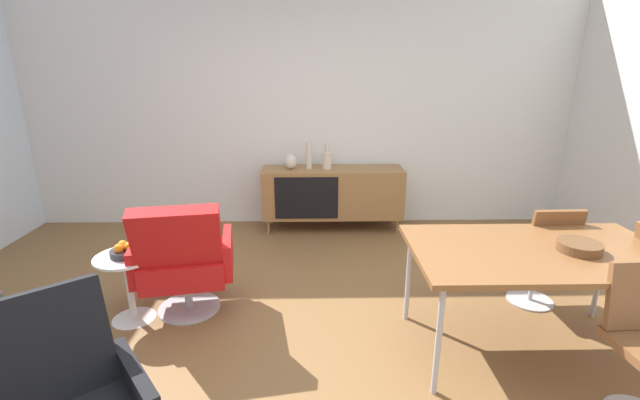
% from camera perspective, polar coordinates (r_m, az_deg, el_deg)
% --- Properties ---
extents(ground_plane, '(8.32, 8.32, 0.00)m').
position_cam_1_polar(ground_plane, '(3.07, -3.42, -19.49)').
color(ground_plane, brown).
extents(wall_back, '(6.80, 0.12, 2.80)m').
position_cam_1_polar(wall_back, '(5.07, -2.61, 12.45)').
color(wall_back, silver).
rests_on(wall_back, ground_plane).
extents(sideboard, '(1.60, 0.45, 0.72)m').
position_cam_1_polar(sideboard, '(4.96, 1.66, 1.03)').
color(sideboard, olive).
rests_on(sideboard, ground_plane).
extents(vase_cobalt, '(0.10, 0.10, 0.30)m').
position_cam_1_polar(vase_cobalt, '(4.86, 0.93, 5.37)').
color(vase_cobalt, beige).
rests_on(vase_cobalt, sideboard).
extents(vase_sculptural_dark, '(0.06, 0.06, 0.31)m').
position_cam_1_polar(vase_sculptural_dark, '(4.85, -1.49, 5.93)').
color(vase_sculptural_dark, beige).
rests_on(vase_sculptural_dark, sideboard).
extents(vase_ceramic_small, '(0.14, 0.14, 0.17)m').
position_cam_1_polar(vase_ceramic_small, '(4.87, -3.94, 5.11)').
color(vase_ceramic_small, beige).
rests_on(vase_ceramic_small, sideboard).
extents(dining_table, '(1.60, 0.90, 0.74)m').
position_cam_1_polar(dining_table, '(3.06, 27.04, -6.58)').
color(dining_table, brown).
rests_on(dining_table, ground_plane).
extents(wooden_bowl_on_table, '(0.26, 0.26, 0.06)m').
position_cam_1_polar(wooden_bowl_on_table, '(3.13, 31.21, -5.33)').
color(wooden_bowl_on_table, brown).
rests_on(wooden_bowl_on_table, dining_table).
extents(dining_chair_back_right, '(0.41, 0.43, 0.86)m').
position_cam_1_polar(dining_chair_back_right, '(3.76, 27.44, -6.07)').
color(dining_chair_back_right, brown).
rests_on(dining_chair_back_right, ground_plane).
extents(lounge_chair_red, '(0.79, 0.74, 0.95)m').
position_cam_1_polar(lounge_chair_red, '(3.39, -17.75, -7.39)').
color(lounge_chair_red, red).
rests_on(lounge_chair_red, ground_plane).
extents(side_table_round, '(0.44, 0.44, 0.52)m').
position_cam_1_polar(side_table_round, '(3.53, -24.09, -9.72)').
color(side_table_round, white).
rests_on(side_table_round, ground_plane).
extents(fruit_bowl, '(0.20, 0.20, 0.11)m').
position_cam_1_polar(fruit_bowl, '(3.44, -24.58, -6.15)').
color(fruit_bowl, '#262628').
rests_on(fruit_bowl, side_table_round).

